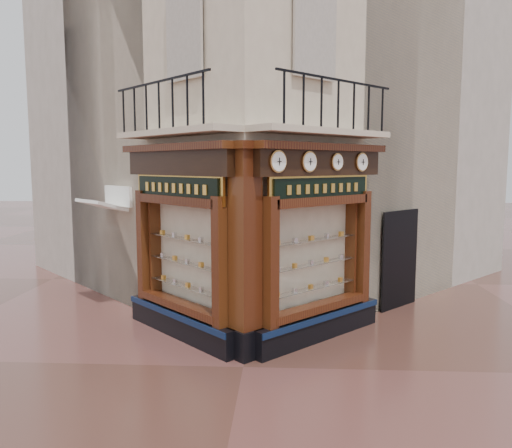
# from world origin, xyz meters

# --- Properties ---
(ground) EXTENTS (80.00, 80.00, 0.00)m
(ground) POSITION_xyz_m (0.00, 0.00, 0.00)
(ground) COLOR #522F26
(ground) RESTS_ON ground
(main_building) EXTENTS (11.31, 11.31, 12.00)m
(main_building) POSITION_xyz_m (0.00, 6.16, 6.00)
(main_building) COLOR beige
(main_building) RESTS_ON ground
(neighbour_left) EXTENTS (11.31, 11.31, 11.00)m
(neighbour_left) POSITION_xyz_m (-2.47, 8.63, 5.50)
(neighbour_left) COLOR beige
(neighbour_left) RESTS_ON ground
(neighbour_right) EXTENTS (11.31, 11.31, 11.00)m
(neighbour_right) POSITION_xyz_m (2.47, 8.63, 5.50)
(neighbour_right) COLOR beige
(neighbour_right) RESTS_ON ground
(shopfront_left) EXTENTS (2.86, 2.86, 3.98)m
(shopfront_left) POSITION_xyz_m (-1.41, 1.57, 1.98)
(shopfront_left) COLOR black
(shopfront_left) RESTS_ON ground
(shopfront_right) EXTENTS (2.86, 2.86, 3.98)m
(shopfront_right) POSITION_xyz_m (1.41, 1.57, 1.98)
(shopfront_right) COLOR black
(shopfront_right) RESTS_ON ground
(corner_pilaster) EXTENTS (0.85, 0.85, 3.98)m
(corner_pilaster) POSITION_xyz_m (0.00, 0.50, 1.95)
(corner_pilaster) COLOR black
(corner_pilaster) RESTS_ON ground
(balcony) EXTENTS (5.94, 2.97, 1.03)m
(balcony) POSITION_xyz_m (0.00, 1.49, 4.22)
(balcony) COLOR beige
(balcony) RESTS_ON ground
(clock_a) EXTENTS (0.32, 0.32, 0.40)m
(clock_a) POSITION_xyz_m (0.59, 0.49, 3.62)
(clock_a) COLOR #BA7E3E
(clock_a) RESTS_ON ground
(clock_b) EXTENTS (0.32, 0.32, 0.40)m
(clock_b) POSITION_xyz_m (1.17, 1.07, 3.62)
(clock_b) COLOR #BA7E3E
(clock_b) RESTS_ON ground
(clock_c) EXTENTS (0.28, 0.28, 0.35)m
(clock_c) POSITION_xyz_m (1.76, 1.66, 3.62)
(clock_c) COLOR #BA7E3E
(clock_c) RESTS_ON ground
(clock_d) EXTENTS (0.32, 0.32, 0.40)m
(clock_d) POSITION_xyz_m (2.34, 2.23, 3.62)
(clock_d) COLOR #BA7E3E
(clock_d) RESTS_ON ground
(awning) EXTENTS (1.51, 1.51, 0.30)m
(awning) POSITION_xyz_m (-3.78, 3.57, 0.00)
(awning) COLOR white
(awning) RESTS_ON ground
(signboard_left) EXTENTS (2.20, 2.20, 0.59)m
(signboard_left) POSITION_xyz_m (-1.46, 1.51, 3.10)
(signboard_left) COLOR gold
(signboard_left) RESTS_ON ground
(signboard_right) EXTENTS (2.10, 2.10, 0.56)m
(signboard_right) POSITION_xyz_m (1.46, 1.51, 3.10)
(signboard_right) COLOR gold
(signboard_right) RESTS_ON ground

